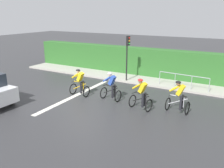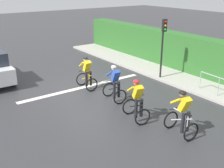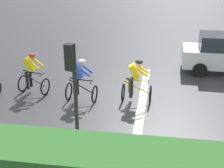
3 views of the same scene
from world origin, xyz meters
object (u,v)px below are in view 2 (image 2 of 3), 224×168
Objects in this scene: cyclist_second at (137,101)px; cyclist_fourth at (87,74)px; cyclist_lead at (182,115)px; cyclist_mid at (115,84)px; traffic_light_near_crossing at (163,40)px.

cyclist_fourth is at bearing -92.41° from cyclist_second.
cyclist_lead is 1.00× the size of cyclist_mid.
cyclist_mid is at bearing -101.89° from cyclist_second.
cyclist_fourth is (0.26, -2.04, 0.00)m from cyclist_mid.
cyclist_fourth is at bearing -86.21° from cyclist_lead.
cyclist_second is at bearing 78.11° from cyclist_mid.
cyclist_mid is 2.06m from cyclist_fourth.
cyclist_second and cyclist_mid have the same top height.
traffic_light_near_crossing is (-4.06, 1.22, 1.43)m from cyclist_fourth.
cyclist_lead is 1.00× the size of cyclist_fourth.
cyclist_second is at bearing 34.05° from traffic_light_near_crossing.
cyclist_mid is at bearing 12.24° from traffic_light_near_crossing.
cyclist_lead is 5.88m from cyclist_fourth.
cyclist_lead is at bearing 91.97° from cyclist_mid.
cyclist_second and cyclist_fourth have the same top height.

